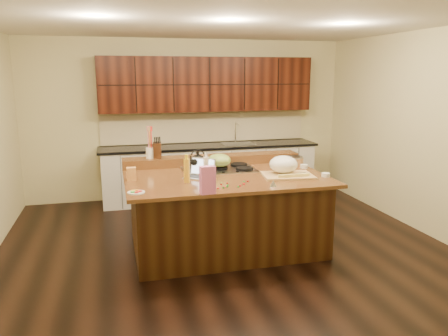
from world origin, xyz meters
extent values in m
cube|color=black|center=(0.00, 0.00, -0.01)|extent=(5.50, 5.00, 0.01)
cube|color=silver|center=(0.00, 0.00, 2.71)|extent=(5.50, 5.00, 0.01)
cube|color=beige|center=(0.00, 2.50, 1.35)|extent=(5.50, 0.01, 2.70)
cube|color=beige|center=(0.00, -2.50, 1.35)|extent=(5.50, 0.01, 2.70)
cube|color=beige|center=(2.75, 0.00, 1.35)|extent=(0.01, 5.00, 2.70)
cube|color=black|center=(0.00, 0.00, 0.44)|extent=(2.22, 1.42, 0.88)
cube|color=black|center=(0.00, 0.00, 0.90)|extent=(2.40, 1.60, 0.04)
cube|color=black|center=(0.00, 0.70, 0.98)|extent=(2.40, 0.30, 0.12)
cube|color=gray|center=(0.00, 0.30, 0.93)|extent=(0.92, 0.52, 0.02)
cylinder|color=black|center=(-0.30, 0.43, 0.95)|extent=(0.22, 0.22, 0.03)
cylinder|color=black|center=(0.30, 0.43, 0.95)|extent=(0.22, 0.22, 0.03)
cylinder|color=black|center=(-0.30, 0.17, 0.95)|extent=(0.22, 0.22, 0.03)
cylinder|color=black|center=(0.30, 0.17, 0.95)|extent=(0.22, 0.22, 0.03)
cylinder|color=black|center=(0.00, 0.30, 0.95)|extent=(0.22, 0.22, 0.03)
cube|color=silver|center=(0.30, 2.17, 0.45)|extent=(3.60, 0.62, 0.90)
cube|color=black|center=(0.30, 2.17, 0.92)|extent=(3.70, 0.66, 0.04)
cube|color=gray|center=(0.80, 2.17, 0.94)|extent=(0.55, 0.42, 0.01)
cylinder|color=gray|center=(0.80, 2.35, 1.12)|extent=(0.02, 0.02, 0.36)
cube|color=black|center=(0.30, 2.32, 1.95)|extent=(3.60, 0.34, 0.90)
cube|color=beige|center=(0.30, 2.48, 1.20)|extent=(3.60, 0.03, 0.50)
ellipsoid|color=black|center=(-0.30, 0.17, 1.06)|extent=(0.28, 0.28, 0.19)
ellipsoid|color=olive|center=(0.00, 0.30, 1.05)|extent=(0.32, 0.32, 0.17)
cube|color=#B7B7BC|center=(-0.34, -0.06, 0.93)|extent=(0.38, 0.37, 0.01)
cube|color=black|center=(-0.34, -0.06, 0.94)|extent=(0.29, 0.27, 0.00)
cube|color=#B7B7BC|center=(-0.27, 0.02, 1.04)|extent=(0.29, 0.25, 0.20)
cube|color=silver|center=(-0.27, 0.02, 1.04)|extent=(0.25, 0.22, 0.17)
cylinder|color=gold|center=(-0.51, -0.23, 1.06)|extent=(0.07, 0.07, 0.27)
cylinder|color=silver|center=(-0.25, -0.07, 1.04)|extent=(0.06, 0.06, 0.25)
cube|color=tan|center=(0.71, -0.25, 0.93)|extent=(0.64, 0.50, 0.03)
ellipsoid|color=white|center=(0.69, -0.17, 1.05)|extent=(0.34, 0.34, 0.21)
cube|color=#EDD872|center=(0.60, -0.39, 0.96)|extent=(0.13, 0.03, 0.03)
cube|color=#EDD872|center=(0.73, -0.39, 0.96)|extent=(0.13, 0.03, 0.03)
cube|color=#EDD872|center=(0.86, -0.39, 0.96)|extent=(0.13, 0.03, 0.03)
cylinder|color=gray|center=(0.84, -0.27, 0.95)|extent=(0.23, 0.09, 0.01)
cylinder|color=white|center=(1.15, -0.37, 0.94)|extent=(0.13, 0.13, 0.04)
cylinder|color=white|center=(0.76, -0.04, 0.94)|extent=(0.13, 0.13, 0.04)
cylinder|color=white|center=(1.11, 0.16, 0.94)|extent=(0.10, 0.10, 0.04)
cylinder|color=#996B3F|center=(1.08, 0.40, 0.97)|extent=(0.30, 0.30, 0.09)
cone|color=silver|center=(0.37, -0.66, 0.96)|extent=(0.09, 0.09, 0.07)
cube|color=pink|center=(-0.38, -0.76, 1.06)|extent=(0.16, 0.10, 0.29)
cylinder|color=white|center=(-1.09, -0.55, 0.93)|extent=(0.20, 0.20, 0.01)
cube|color=#D7924C|center=(-1.11, 0.04, 0.99)|extent=(0.11, 0.08, 0.15)
cylinder|color=white|center=(-0.83, 0.70, 1.11)|extent=(0.15, 0.15, 0.14)
cube|color=black|center=(-0.74, 0.70, 1.14)|extent=(0.12, 0.18, 0.20)
ellipsoid|color=red|center=(0.02, -0.56, 0.93)|extent=(0.02, 0.02, 0.02)
ellipsoid|color=#198C26|center=(0.12, -0.40, 0.93)|extent=(0.02, 0.02, 0.02)
ellipsoid|color=red|center=(0.09, -0.49, 0.93)|extent=(0.02, 0.02, 0.02)
ellipsoid|color=#198C26|center=(-0.15, -0.41, 0.93)|extent=(0.02, 0.02, 0.02)
ellipsoid|color=red|center=(-0.23, -0.60, 0.93)|extent=(0.02, 0.02, 0.02)
ellipsoid|color=#198C26|center=(-0.12, -0.56, 0.93)|extent=(0.02, 0.02, 0.02)
ellipsoid|color=red|center=(-0.16, -0.44, 0.93)|extent=(0.02, 0.02, 0.02)
ellipsoid|color=#198C26|center=(-0.01, -0.60, 0.93)|extent=(0.02, 0.02, 0.02)
ellipsoid|color=red|center=(0.17, -0.39, 0.93)|extent=(0.02, 0.02, 0.02)
ellipsoid|color=#198C26|center=(-0.24, -0.39, 0.93)|extent=(0.02, 0.02, 0.02)
ellipsoid|color=red|center=(0.09, -0.50, 0.93)|extent=(0.02, 0.02, 0.02)
ellipsoid|color=#198C26|center=(-0.10, -0.51, 0.93)|extent=(0.02, 0.02, 0.02)
ellipsoid|color=red|center=(-0.08, -0.42, 0.93)|extent=(0.02, 0.02, 0.02)
ellipsoid|color=#198C26|center=(-0.17, -0.60, 0.93)|extent=(0.02, 0.02, 0.02)
ellipsoid|color=red|center=(-0.16, -0.57, 0.93)|extent=(0.02, 0.02, 0.02)
camera|label=1|loc=(-1.30, -4.99, 2.13)|focal=35.00mm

